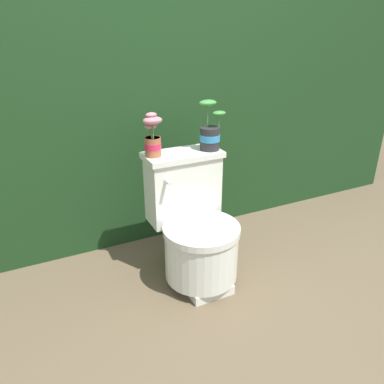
{
  "coord_description": "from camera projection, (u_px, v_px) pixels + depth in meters",
  "views": [
    {
      "loc": [
        -0.72,
        -1.49,
        1.31
      ],
      "look_at": [
        0.07,
        0.13,
        0.51
      ],
      "focal_mm": 35.0,
      "sensor_mm": 36.0,
      "label": 1
    }
  ],
  "objects": [
    {
      "name": "ground_plane",
      "position": [
        192.0,
        287.0,
        2.05
      ],
      "size": [
        12.0,
        12.0,
        0.0
      ],
      "primitive_type": "plane",
      "color": "brown"
    },
    {
      "name": "hedge_backdrop",
      "position": [
        124.0,
        99.0,
        2.59
      ],
      "size": [
        4.25,
        0.96,
        1.69
      ],
      "color": "#193819",
      "rests_on": "ground"
    },
    {
      "name": "toilet",
      "position": [
        195.0,
        228.0,
        2.04
      ],
      "size": [
        0.42,
        0.53,
        0.69
      ],
      "color": "silver",
      "rests_on": "ground"
    },
    {
      "name": "potted_plant_left",
      "position": [
        153.0,
        139.0,
        1.89
      ],
      "size": [
        0.1,
        0.1,
        0.23
      ],
      "color": "#9E5638",
      "rests_on": "toilet"
    },
    {
      "name": "potted_plant_midleft",
      "position": [
        210.0,
        133.0,
        2.0
      ],
      "size": [
        0.14,
        0.11,
        0.27
      ],
      "color": "#262628",
      "rests_on": "toilet"
    }
  ]
}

